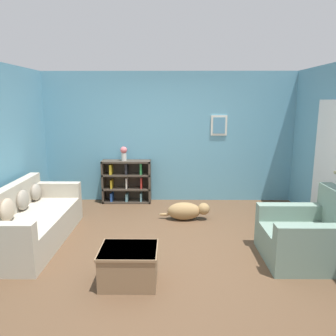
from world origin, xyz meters
The scene contains 8 objects.
ground_plane centered at (0.00, 0.00, 0.00)m, with size 14.00×14.00×0.00m, color brown.
wall_back centered at (0.00, 2.25, 1.30)m, with size 5.60×0.13×2.60m.
couch centered at (-2.02, 0.10, 0.30)m, with size 0.87×2.06×0.81m.
bookshelf centered at (-0.85, 2.06, 0.43)m, with size 0.97×0.28×0.86m.
recliner_chair centered at (1.84, -0.41, 0.32)m, with size 1.04×0.97×0.92m.
coffee_table centered at (-0.43, -0.97, 0.22)m, with size 0.65×0.54×0.41m.
dog centered at (0.32, 1.04, 0.16)m, with size 0.88×0.28×0.31m.
vase centered at (-0.89, 2.04, 1.02)m, with size 0.13×0.13×0.28m.
Camera 1 is at (0.05, -4.37, 2.03)m, focal length 35.00 mm.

